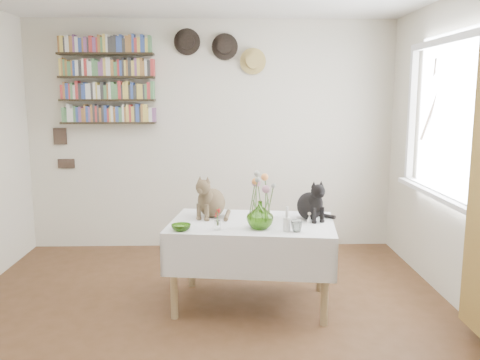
{
  "coord_description": "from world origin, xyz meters",
  "views": [
    {
      "loc": [
        0.16,
        -3.35,
        1.7
      ],
      "look_at": [
        0.26,
        0.49,
        1.05
      ],
      "focal_mm": 38.0,
      "sensor_mm": 36.0,
      "label": 1
    }
  ],
  "objects_px": {
    "dining_table": "(252,242)",
    "tabby_cat": "(212,195)",
    "black_cat": "(310,199)",
    "bookshelf_unit": "(107,81)",
    "flower_vase": "(260,215)"
  },
  "relations": [
    {
      "from": "dining_table",
      "to": "tabby_cat",
      "type": "height_order",
      "value": "tabby_cat"
    },
    {
      "from": "dining_table",
      "to": "black_cat",
      "type": "distance_m",
      "value": 0.59
    },
    {
      "from": "black_cat",
      "to": "flower_vase",
      "type": "bearing_deg",
      "value": -167.14
    },
    {
      "from": "dining_table",
      "to": "flower_vase",
      "type": "relative_size",
      "value": 6.56
    },
    {
      "from": "flower_vase",
      "to": "bookshelf_unit",
      "type": "relative_size",
      "value": 0.21
    },
    {
      "from": "dining_table",
      "to": "black_cat",
      "type": "xyz_separation_m",
      "value": [
        0.47,
        0.08,
        0.34
      ]
    },
    {
      "from": "dining_table",
      "to": "tabby_cat",
      "type": "relative_size",
      "value": 3.83
    },
    {
      "from": "black_cat",
      "to": "flower_vase",
      "type": "xyz_separation_m",
      "value": [
        -0.42,
        -0.29,
        -0.06
      ]
    },
    {
      "from": "dining_table",
      "to": "bookshelf_unit",
      "type": "distance_m",
      "value": 2.52
    },
    {
      "from": "dining_table",
      "to": "black_cat",
      "type": "relative_size",
      "value": 4.11
    },
    {
      "from": "tabby_cat",
      "to": "black_cat",
      "type": "relative_size",
      "value": 1.07
    },
    {
      "from": "tabby_cat",
      "to": "flower_vase",
      "type": "height_order",
      "value": "tabby_cat"
    },
    {
      "from": "black_cat",
      "to": "flower_vase",
      "type": "height_order",
      "value": "black_cat"
    },
    {
      "from": "black_cat",
      "to": "bookshelf_unit",
      "type": "distance_m",
      "value": 2.63
    },
    {
      "from": "black_cat",
      "to": "flower_vase",
      "type": "distance_m",
      "value": 0.52
    }
  ]
}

